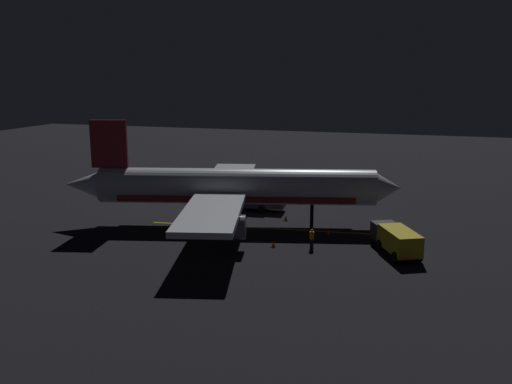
% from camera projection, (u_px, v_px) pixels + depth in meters
% --- Properties ---
extents(ground_plane, '(180.00, 180.00, 0.20)m').
position_uv_depth(ground_plane, '(237.00, 226.00, 53.90)').
color(ground_plane, black).
extents(apron_guide_stripe, '(2.88, 24.86, 0.01)m').
position_uv_depth(apron_guide_stripe, '(275.00, 229.00, 52.55)').
color(apron_guide_stripe, gold).
rests_on(apron_guide_stripe, ground_plane).
extents(airliner, '(30.42, 32.95, 10.38)m').
position_uv_depth(airliner, '(231.00, 188.00, 53.11)').
color(airliner, silver).
rests_on(airliner, ground_plane).
extents(baggage_truck, '(6.66, 4.65, 2.17)m').
position_uv_depth(baggage_truck, '(396.00, 240.00, 45.20)').
color(baggage_truck, gold).
rests_on(baggage_truck, ground_plane).
extents(catering_truck, '(2.51, 5.56, 2.34)m').
position_uv_depth(catering_truck, '(258.00, 200.00, 59.39)').
color(catering_truck, navy).
rests_on(catering_truck, ground_plane).
extents(ground_crew_worker, '(0.40, 0.40, 1.74)m').
position_uv_depth(ground_crew_worker, '(312.00, 239.00, 46.44)').
color(ground_crew_worker, black).
rests_on(ground_crew_worker, ground_plane).
extents(traffic_cone_near_left, '(0.50, 0.50, 0.55)m').
position_uv_depth(traffic_cone_near_left, '(277.00, 206.00, 60.71)').
color(traffic_cone_near_left, '#EA590F').
rests_on(traffic_cone_near_left, ground_plane).
extents(traffic_cone_near_right, '(0.50, 0.50, 0.55)m').
position_uv_depth(traffic_cone_near_right, '(328.00, 232.00, 50.60)').
color(traffic_cone_near_right, '#EA590F').
rests_on(traffic_cone_near_right, ground_plane).
extents(traffic_cone_under_wing, '(0.50, 0.50, 0.55)m').
position_uv_depth(traffic_cone_under_wing, '(286.00, 218.00, 55.47)').
color(traffic_cone_under_wing, '#EA590F').
rests_on(traffic_cone_under_wing, ground_plane).
extents(traffic_cone_far, '(0.50, 0.50, 0.55)m').
position_uv_depth(traffic_cone_far, '(273.00, 244.00, 46.97)').
color(traffic_cone_far, '#EA590F').
rests_on(traffic_cone_far, ground_plane).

